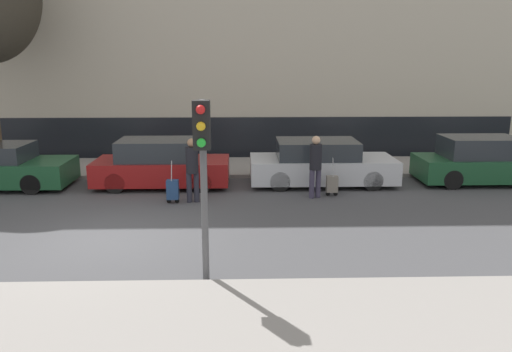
{
  "coord_description": "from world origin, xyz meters",
  "views": [
    {
      "loc": [
        2.92,
        -10.53,
        3.86
      ],
      "look_at": [
        3.27,
        1.8,
        0.95
      ],
      "focal_mm": 35.0,
      "sensor_mm": 36.0,
      "label": 1
    }
  ],
  "objects_px": {
    "parked_car_3": "(482,162)",
    "pedestrian_left": "(192,166)",
    "parked_car_2": "(321,164)",
    "traffic_light": "(203,155)",
    "parked_bicycle": "(316,154)",
    "trolley_right": "(332,184)",
    "parked_car_1": "(161,165)",
    "trolley_left": "(173,190)",
    "pedestrian_right": "(316,163)"
  },
  "relations": [
    {
      "from": "pedestrian_left",
      "to": "traffic_light",
      "type": "distance_m",
      "value": 5.33
    },
    {
      "from": "parked_car_3",
      "to": "parked_bicycle",
      "type": "relative_size",
      "value": 2.34
    },
    {
      "from": "parked_bicycle",
      "to": "parked_car_1",
      "type": "bearing_deg",
      "value": -153.82
    },
    {
      "from": "pedestrian_right",
      "to": "traffic_light",
      "type": "height_order",
      "value": "traffic_light"
    },
    {
      "from": "pedestrian_right",
      "to": "traffic_light",
      "type": "relative_size",
      "value": 0.55
    },
    {
      "from": "trolley_left",
      "to": "parked_car_1",
      "type": "bearing_deg",
      "value": 107.95
    },
    {
      "from": "parked_car_3",
      "to": "pedestrian_left",
      "type": "distance_m",
      "value": 9.16
    },
    {
      "from": "parked_car_3",
      "to": "parked_car_2",
      "type": "bearing_deg",
      "value": 179.74
    },
    {
      "from": "trolley_right",
      "to": "traffic_light",
      "type": "bearing_deg",
      "value": -119.81
    },
    {
      "from": "parked_car_1",
      "to": "trolley_left",
      "type": "relative_size",
      "value": 3.45
    },
    {
      "from": "parked_car_3",
      "to": "pedestrian_left",
      "type": "bearing_deg",
      "value": -167.92
    },
    {
      "from": "parked_car_1",
      "to": "trolley_left",
      "type": "bearing_deg",
      "value": -72.05
    },
    {
      "from": "parked_car_2",
      "to": "parked_bicycle",
      "type": "distance_m",
      "value": 2.42
    },
    {
      "from": "parked_car_1",
      "to": "pedestrian_left",
      "type": "relative_size",
      "value": 2.31
    },
    {
      "from": "pedestrian_left",
      "to": "parked_car_3",
      "type": "bearing_deg",
      "value": 1.75
    },
    {
      "from": "pedestrian_left",
      "to": "parked_bicycle",
      "type": "distance_m",
      "value": 5.94
    },
    {
      "from": "pedestrian_left",
      "to": "trolley_left",
      "type": "bearing_deg",
      "value": -179.94
    },
    {
      "from": "parked_car_2",
      "to": "trolley_right",
      "type": "relative_size",
      "value": 4.0
    },
    {
      "from": "parked_car_2",
      "to": "parked_car_1",
      "type": "bearing_deg",
      "value": -178.33
    },
    {
      "from": "parked_car_1",
      "to": "trolley_left",
      "type": "distance_m",
      "value": 2.01
    },
    {
      "from": "parked_car_3",
      "to": "trolley_right",
      "type": "xyz_separation_m",
      "value": [
        -5.01,
        -1.39,
        -0.33
      ]
    },
    {
      "from": "parked_car_2",
      "to": "parked_bicycle",
      "type": "relative_size",
      "value": 2.54
    },
    {
      "from": "parked_car_1",
      "to": "pedestrian_left",
      "type": "bearing_deg",
      "value": -57.24
    },
    {
      "from": "parked_car_3",
      "to": "trolley_right",
      "type": "relative_size",
      "value": 3.7
    },
    {
      "from": "trolley_left",
      "to": "parked_car_3",
      "type": "bearing_deg",
      "value": 11.99
    },
    {
      "from": "traffic_light",
      "to": "parked_bicycle",
      "type": "bearing_deg",
      "value": 70.66
    },
    {
      "from": "parked_car_3",
      "to": "trolley_left",
      "type": "xyz_separation_m",
      "value": [
        -9.49,
        -2.02,
        -0.3
      ]
    },
    {
      "from": "trolley_left",
      "to": "trolley_right",
      "type": "xyz_separation_m",
      "value": [
        4.48,
        0.62,
        -0.03
      ]
    },
    {
      "from": "parked_car_1",
      "to": "trolley_left",
      "type": "height_order",
      "value": "parked_car_1"
    },
    {
      "from": "parked_car_2",
      "to": "traffic_light",
      "type": "bearing_deg",
      "value": -113.85
    },
    {
      "from": "parked_car_3",
      "to": "trolley_left",
      "type": "distance_m",
      "value": 9.71
    },
    {
      "from": "pedestrian_left",
      "to": "trolley_left",
      "type": "distance_m",
      "value": 0.84
    },
    {
      "from": "pedestrian_right",
      "to": "trolley_right",
      "type": "xyz_separation_m",
      "value": [
        0.52,
        0.18,
        -0.66
      ]
    },
    {
      "from": "trolley_right",
      "to": "pedestrian_right",
      "type": "bearing_deg",
      "value": -160.74
    },
    {
      "from": "pedestrian_left",
      "to": "trolley_right",
      "type": "xyz_separation_m",
      "value": [
        3.94,
        0.52,
        -0.66
      ]
    },
    {
      "from": "parked_car_1",
      "to": "traffic_light",
      "type": "distance_m",
      "value": 7.35
    },
    {
      "from": "parked_car_2",
      "to": "pedestrian_left",
      "type": "bearing_deg",
      "value": -153.12
    },
    {
      "from": "parked_car_2",
      "to": "trolley_left",
      "type": "height_order",
      "value": "parked_car_2"
    },
    {
      "from": "trolley_right",
      "to": "parked_car_3",
      "type": "bearing_deg",
      "value": 15.53
    },
    {
      "from": "parked_bicycle",
      "to": "trolley_right",
      "type": "bearing_deg",
      "value": -91.31
    },
    {
      "from": "traffic_light",
      "to": "pedestrian_right",
      "type": "bearing_deg",
      "value": 63.58
    },
    {
      "from": "pedestrian_left",
      "to": "pedestrian_right",
      "type": "bearing_deg",
      "value": -4.63
    },
    {
      "from": "parked_car_3",
      "to": "pedestrian_right",
      "type": "height_order",
      "value": "pedestrian_right"
    },
    {
      "from": "pedestrian_right",
      "to": "parked_bicycle",
      "type": "distance_m",
      "value": 4.08
    },
    {
      "from": "parked_car_2",
      "to": "trolley_right",
      "type": "height_order",
      "value": "parked_car_2"
    },
    {
      "from": "parked_car_2",
      "to": "parked_car_3",
      "type": "xyz_separation_m",
      "value": [
        5.13,
        -0.02,
        0.03
      ]
    },
    {
      "from": "parked_car_1",
      "to": "parked_car_2",
      "type": "distance_m",
      "value": 4.98
    },
    {
      "from": "pedestrian_left",
      "to": "trolley_right",
      "type": "distance_m",
      "value": 4.03
    },
    {
      "from": "parked_car_2",
      "to": "traffic_light",
      "type": "height_order",
      "value": "traffic_light"
    },
    {
      "from": "parked_car_2",
      "to": "traffic_light",
      "type": "xyz_separation_m",
      "value": [
        -3.12,
        -7.06,
        1.65
      ]
    }
  ]
}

